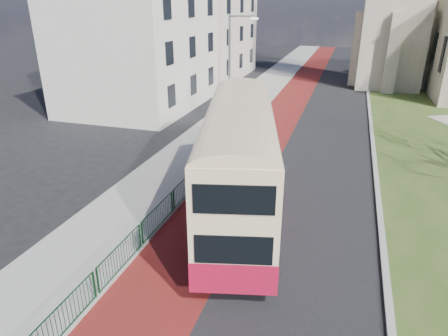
% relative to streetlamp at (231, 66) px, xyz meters
% --- Properties ---
extents(ground, '(160.00, 160.00, 0.00)m').
position_rel_streetlamp_xyz_m(ground, '(4.35, -18.00, -4.59)').
color(ground, black).
rests_on(ground, ground).
extents(road_carriageway, '(9.00, 120.00, 0.01)m').
position_rel_streetlamp_xyz_m(road_carriageway, '(5.85, 2.00, -4.59)').
color(road_carriageway, black).
rests_on(road_carriageway, ground).
extents(bus_lane, '(3.40, 120.00, 0.01)m').
position_rel_streetlamp_xyz_m(bus_lane, '(3.15, 2.00, -4.59)').
color(bus_lane, '#591414').
rests_on(bus_lane, ground).
extents(pavement_west, '(4.00, 120.00, 0.12)m').
position_rel_streetlamp_xyz_m(pavement_west, '(-0.65, 2.00, -4.53)').
color(pavement_west, gray).
rests_on(pavement_west, ground).
extents(kerb_west, '(0.25, 120.00, 0.13)m').
position_rel_streetlamp_xyz_m(kerb_west, '(1.35, 2.00, -4.53)').
color(kerb_west, '#999993').
rests_on(kerb_west, ground).
extents(kerb_east, '(0.25, 80.00, 0.13)m').
position_rel_streetlamp_xyz_m(kerb_east, '(10.45, 4.00, -4.53)').
color(kerb_east, '#999993').
rests_on(kerb_east, ground).
extents(pedestrian_railing, '(0.07, 24.00, 1.12)m').
position_rel_streetlamp_xyz_m(pedestrian_railing, '(1.40, -14.00, -4.04)').
color(pedestrian_railing, '#0C3717').
rests_on(pedestrian_railing, ground).
extents(street_block_near, '(10.30, 14.30, 13.00)m').
position_rel_streetlamp_xyz_m(street_block_near, '(-9.65, 4.00, 1.92)').
color(street_block_near, silver).
rests_on(street_block_near, ground).
extents(street_block_far, '(10.30, 16.30, 11.50)m').
position_rel_streetlamp_xyz_m(street_block_far, '(-9.65, 20.00, 1.17)').
color(street_block_far, beige).
rests_on(street_block_far, ground).
extents(streetlamp, '(2.13, 0.18, 8.00)m').
position_rel_streetlamp_xyz_m(streetlamp, '(0.00, 0.00, 0.00)').
color(streetlamp, gray).
rests_on(streetlamp, pavement_west).
extents(bus, '(5.50, 12.15, 4.95)m').
position_rel_streetlamp_xyz_m(bus, '(4.31, -13.47, -1.77)').
color(bus, maroon).
rests_on(bus, ground).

